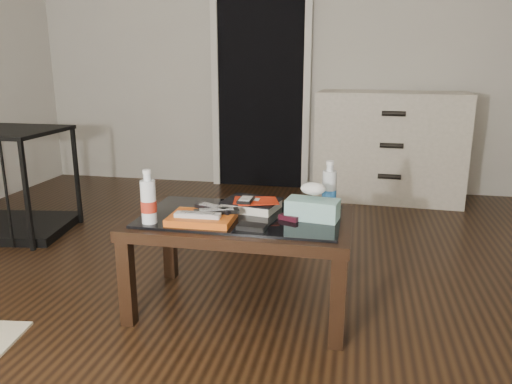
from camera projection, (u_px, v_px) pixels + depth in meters
The scene contains 16 objects.
ground at pixel (243, 316), 2.32m from camera, with size 5.00×5.00×0.00m, color black.
doorway at pixel (261, 74), 4.47m from camera, with size 0.90×0.08×2.07m.
coffee_table at pixel (241, 228), 2.31m from camera, with size 1.00×0.60×0.46m.
dresser at pixel (389, 146), 4.17m from camera, with size 1.22×0.56×0.90m.
magazines at pixel (202, 218), 2.19m from camera, with size 0.28×0.21×0.03m, color #C04F12.
remote_silver at pixel (198, 215), 2.16m from camera, with size 0.20×0.05×0.02m, color #B2B3B7.
remote_black_front at pixel (216, 211), 2.21m from camera, with size 0.20×0.05×0.02m, color black.
remote_black_back at pixel (214, 208), 2.26m from camera, with size 0.20×0.05×0.02m, color black.
textbook at pixel (252, 205), 2.37m from camera, with size 0.25×0.20×0.05m, color black.
dvd_mailers at pixel (254, 200), 2.36m from camera, with size 0.19×0.14×0.01m, color #AE210B.
ipod at pixel (246, 200), 2.32m from camera, with size 0.06×0.10×0.02m, color black.
flip_phone at pixel (290, 218), 2.22m from camera, with size 0.09×0.05×0.02m, color black.
wallet at pixel (252, 227), 2.10m from camera, with size 0.12×0.07×0.02m, color black.
water_bottle_left at pixel (148, 197), 2.15m from camera, with size 0.07×0.07×0.24m, color white.
water_bottle_right at pixel (329, 186), 2.33m from camera, with size 0.07×0.07×0.24m, color silver.
tissue_box at pixel (313, 209), 2.22m from camera, with size 0.23×0.12×0.09m, color teal.
Camera 1 is at (0.48, -2.04, 1.15)m, focal length 35.00 mm.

